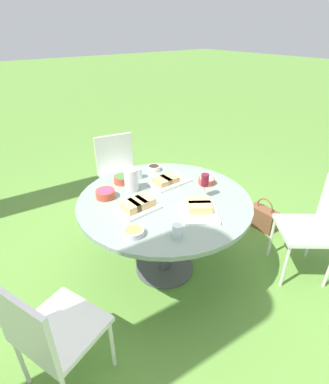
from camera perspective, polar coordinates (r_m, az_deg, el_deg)
The scene contains 18 objects.
ground_plane at distance 2.87m, azimuth 0.00°, elevation -14.21°, with size 40.00×40.00×0.00m, color #5B8C38.
dining_table at distance 2.47m, azimuth 0.00°, elevation -3.21°, with size 1.40×1.40×0.75m.
chair_near_left at distance 2.82m, azimuth 26.97°, elevation -5.31°, with size 0.61×0.60×0.89m.
chair_near_right at distance 3.50m, azimuth -8.76°, elevation 4.48°, with size 0.50×0.51×0.89m.
chair_far_back at distance 1.90m, azimuth -21.35°, elevation -23.32°, with size 0.56×0.55×0.89m.
water_pitcher at distance 2.51m, azimuth -6.35°, elevation 2.36°, with size 0.13×0.12×0.19m.
wine_glass at distance 2.40m, azimuth 7.71°, elevation 2.11°, with size 0.06×0.06×0.20m.
platter_bread_main at distance 2.27m, azimuth -5.07°, elevation -2.51°, with size 0.23×0.31×0.08m.
platter_charcuterie at distance 2.63m, azimuth 0.62°, elevation 2.13°, with size 0.21×0.36×0.07m.
platter_sandwich_side at distance 2.25m, azimuth 6.70°, elevation -3.07°, with size 0.40×0.39×0.08m.
bowl_fries at distance 2.02m, azimuth -5.93°, elevation -7.51°, with size 0.15×0.15×0.04m.
bowl_salad at distance 2.67m, azimuth -8.07°, elevation 2.49°, with size 0.14×0.14×0.07m.
bowl_olives at distance 2.88m, azimuth -2.03°, elevation 4.62°, with size 0.12×0.12×0.05m.
bowl_dip_red at distance 2.46m, azimuth -11.18°, elevation -0.25°, with size 0.16×0.16×0.07m.
bowl_dip_cream at distance 2.66m, azimuth 8.00°, elevation 2.19°, with size 0.14×0.14×0.05m.
cup_water_near at distance 2.73m, azimuth -5.00°, elevation 3.59°, with size 0.07×0.07×0.09m.
cup_water_far at distance 1.99m, azimuth 2.39°, elevation -7.34°, with size 0.06×0.06×0.09m.
handbag at distance 3.46m, azimuth 18.20°, elevation -4.67°, with size 0.30×0.14×0.37m.
Camera 1 is at (-1.65, 1.26, 1.98)m, focal length 28.00 mm.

